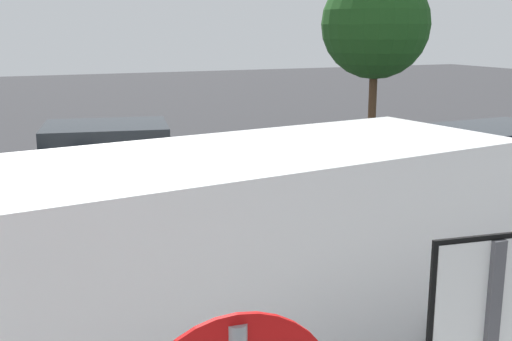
{
  "coord_description": "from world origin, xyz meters",
  "views": [
    {
      "loc": [
        -0.41,
        -7.23,
        3.28
      ],
      "look_at": [
        3.3,
        1.31,
        1.17
      ],
      "focal_mm": 44.2,
      "sensor_mm": 36.0,
      "label": 1
    }
  ],
  "objects_px": {
    "car_red_behind_van": "(99,171)",
    "car_white_crossing": "(499,171)",
    "tree_left_verge": "(376,25)",
    "white_van": "(247,248)"
  },
  "relations": [
    {
      "from": "car_white_crossing",
      "to": "car_red_behind_van",
      "type": "distance_m",
      "value": 7.07
    },
    {
      "from": "car_red_behind_van",
      "to": "tree_left_verge",
      "type": "height_order",
      "value": "tree_left_verge"
    },
    {
      "from": "tree_left_verge",
      "to": "car_red_behind_van",
      "type": "bearing_deg",
      "value": -154.34
    },
    {
      "from": "car_red_behind_van",
      "to": "tree_left_verge",
      "type": "xyz_separation_m",
      "value": [
        8.37,
        4.02,
        2.54
      ]
    },
    {
      "from": "white_van",
      "to": "car_white_crossing",
      "type": "height_order",
      "value": "white_van"
    },
    {
      "from": "white_van",
      "to": "car_red_behind_van",
      "type": "relative_size",
      "value": 1.16
    },
    {
      "from": "tree_left_verge",
      "to": "white_van",
      "type": "bearing_deg",
      "value": -128.94
    },
    {
      "from": "car_red_behind_van",
      "to": "car_white_crossing",
      "type": "bearing_deg",
      "value": -23.17
    },
    {
      "from": "car_red_behind_van",
      "to": "tree_left_verge",
      "type": "bearing_deg",
      "value": 25.66
    },
    {
      "from": "white_van",
      "to": "tree_left_verge",
      "type": "xyz_separation_m",
      "value": [
        7.98,
        9.88,
        2.1
      ]
    }
  ]
}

